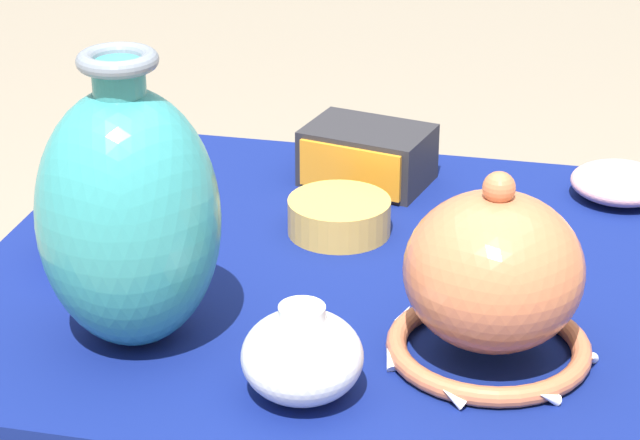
# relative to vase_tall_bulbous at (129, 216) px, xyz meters

# --- Properties ---
(display_table) EXTENTS (0.91, 0.80, 0.69)m
(display_table) POSITION_rel_vase_tall_bulbous_xyz_m (0.20, 0.19, -0.23)
(display_table) COLOR brown
(display_table) RESTS_ON ground_plane
(vase_tall_bulbous) EXTENTS (0.19, 0.19, 0.33)m
(vase_tall_bulbous) POSITION_rel_vase_tall_bulbous_xyz_m (0.00, 0.00, 0.00)
(vase_tall_bulbous) COLOR teal
(vase_tall_bulbous) RESTS_ON display_table
(vase_dome_bell) EXTENTS (0.23, 0.23, 0.21)m
(vase_dome_bell) POSITION_rel_vase_tall_bulbous_xyz_m (0.38, 0.05, -0.06)
(vase_dome_bell) COLOR #BC6642
(vase_dome_bell) RESTS_ON display_table
(mosaic_tile_box) EXTENTS (0.19, 0.15, 0.08)m
(mosaic_tile_box) POSITION_rel_vase_tall_bulbous_xyz_m (0.16, 0.48, -0.11)
(mosaic_tile_box) COLOR #232328
(mosaic_tile_box) RESTS_ON display_table
(pot_squat_ochre) EXTENTS (0.13, 0.13, 0.05)m
(pot_squat_ochre) POSITION_rel_vase_tall_bulbous_xyz_m (0.16, 0.31, -0.12)
(pot_squat_ochre) COLOR gold
(pot_squat_ochre) RESTS_ON display_table
(bowl_shallow_rose) EXTENTS (0.13, 0.13, 0.05)m
(bowl_shallow_rose) POSITION_rel_vase_tall_bulbous_xyz_m (0.51, 0.50, -0.12)
(bowl_shallow_rose) COLOR #D19399
(bowl_shallow_rose) RESTS_ON display_table
(pot_squat_cobalt) EXTENTS (0.15, 0.15, 0.06)m
(pot_squat_cobalt) POSITION_rel_vase_tall_bulbous_xyz_m (-0.11, 0.18, -0.12)
(pot_squat_cobalt) COLOR #3851A8
(pot_squat_cobalt) RESTS_ON display_table
(jar_round_porcelain) EXTENTS (0.12, 0.12, 0.10)m
(jar_round_porcelain) POSITION_rel_vase_tall_bulbous_xyz_m (0.20, -0.07, -0.10)
(jar_round_porcelain) COLOR white
(jar_round_porcelain) RESTS_ON display_table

